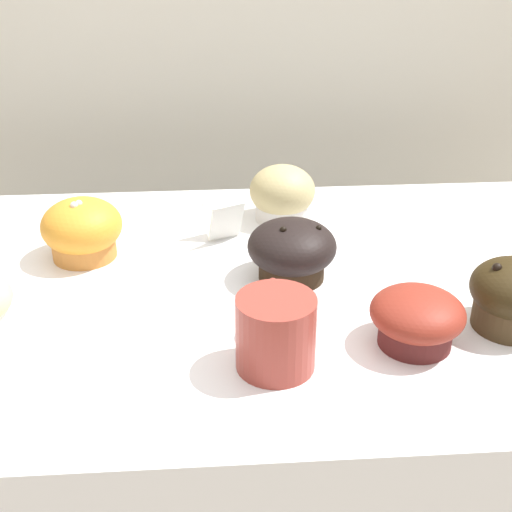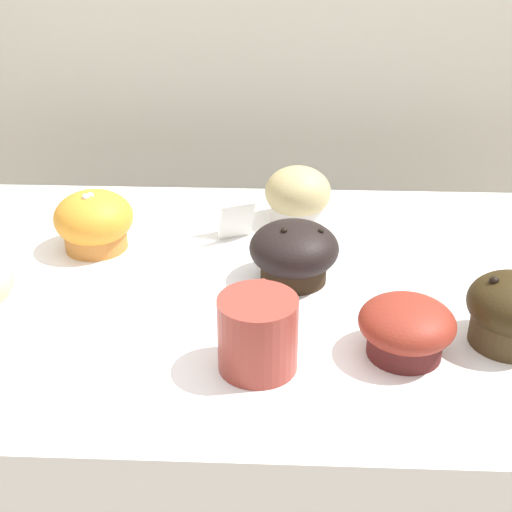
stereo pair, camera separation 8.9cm
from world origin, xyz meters
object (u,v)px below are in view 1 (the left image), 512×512
Objects in this scene: muffin_back_right at (82,230)px; coffee_cup at (276,330)px; muffin_back_left at (282,195)px; muffin_back_center at (417,318)px; muffin_front_center at (292,251)px.

muffin_back_right reaches higher than coffee_cup.
muffin_back_center is at bearing -71.45° from muffin_back_left.
muffin_back_left is 0.30m from muffin_back_right.
muffin_back_left is at bearing 108.55° from muffin_back_center.
coffee_cup is at bearing -101.73° from muffin_front_center.
muffin_back_right is 0.85× the size of coffee_cup.
muffin_front_center reaches higher than muffin_back_center.
muffin_back_right is at bearing 149.16° from muffin_back_center.
muffin_back_center is 0.16m from coffee_cup.
muffin_back_right reaches higher than muffin_back_center.
muffin_back_right is at bearing 164.09° from muffin_front_center.
muffin_front_center is at bearing 127.25° from muffin_back_center.
muffin_back_right reaches higher than muffin_front_center.
muffin_back_center is 0.82× the size of coffee_cup.
muffin_front_center is at bearing -92.02° from muffin_back_left.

